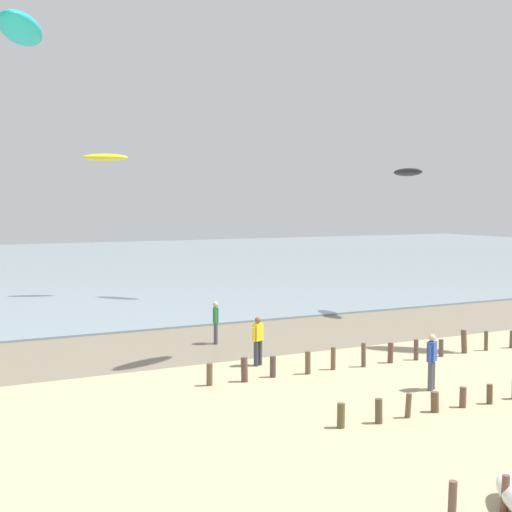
% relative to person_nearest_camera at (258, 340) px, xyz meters
% --- Properties ---
extents(wet_sand_strip, '(120.00, 7.07, 0.01)m').
position_rel_person_nearest_camera_xyz_m(wet_sand_strip, '(-1.41, 4.59, -0.91)').
color(wet_sand_strip, '#7A6D59').
rests_on(wet_sand_strip, ground).
extents(sea, '(160.00, 70.00, 0.10)m').
position_rel_person_nearest_camera_xyz_m(sea, '(-1.41, 43.12, -0.87)').
color(sea, '#7F939E').
rests_on(sea, ground).
extents(groyne_far, '(18.74, 0.37, 0.88)m').
position_rel_person_nearest_camera_xyz_m(groyne_far, '(6.28, -1.76, -0.54)').
color(groyne_far, brown).
rests_on(groyne_far, ground).
extents(person_nearest_camera, '(0.53, 0.35, 1.71)m').
position_rel_person_nearest_camera_xyz_m(person_nearest_camera, '(0.00, 0.00, 0.00)').
color(person_nearest_camera, '#383842').
rests_on(person_nearest_camera, ground).
extents(person_mid_beach, '(0.49, 0.38, 1.71)m').
position_rel_person_nearest_camera_xyz_m(person_mid_beach, '(3.22, -5.25, 0.00)').
color(person_mid_beach, '#4C4C56').
rests_on(person_mid_beach, ground).
extents(person_by_waterline, '(0.35, 0.52, 1.71)m').
position_rel_person_nearest_camera_xyz_m(person_by_waterline, '(0.24, 4.18, 0.00)').
color(person_by_waterline, '#4C4C56').
rests_on(person_by_waterline, ground).
extents(kite_aloft_4, '(1.12, 2.49, 0.48)m').
position_rel_person_nearest_camera_xyz_m(kite_aloft_4, '(11.93, 6.75, 6.30)').
color(kite_aloft_4, black).
extents(kite_aloft_7, '(2.84, 1.74, 0.49)m').
position_rel_person_nearest_camera_xyz_m(kite_aloft_7, '(0.19, 20.36, 7.47)').
color(kite_aloft_7, yellow).
extents(kite_aloft_11, '(1.99, 3.53, 0.59)m').
position_rel_person_nearest_camera_xyz_m(kite_aloft_11, '(-7.99, -1.86, 9.31)').
color(kite_aloft_11, '#19B2B7').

